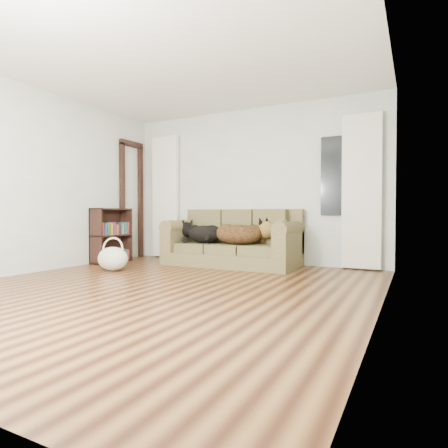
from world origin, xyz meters
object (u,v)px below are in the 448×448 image
at_px(sofa, 231,237).
at_px(dog_black_lab, 202,235).
at_px(bookshelf, 112,233).
at_px(dog_shepherd, 242,235).
at_px(tote_bag, 113,260).

height_order(sofa, dog_black_lab, sofa).
relative_size(dog_black_lab, bookshelf, 0.76).
distance_m(sofa, dog_black_lab, 0.50).
distance_m(dog_shepherd, tote_bag, 1.96).
height_order(dog_shepherd, tote_bag, dog_shepherd).
bearing_deg(bookshelf, dog_black_lab, 17.05).
xyz_separation_m(tote_bag, bookshelf, (-0.70, 0.71, 0.34)).
bearing_deg(tote_bag, dog_black_lab, 57.18).
xyz_separation_m(dog_black_lab, tote_bag, (-0.79, -1.22, -0.32)).
bearing_deg(dog_shepherd, tote_bag, 38.39).
height_order(tote_bag, bookshelf, bookshelf).
xyz_separation_m(sofa, dog_black_lab, (-0.50, -0.05, 0.03)).
bearing_deg(sofa, bookshelf, -164.13).
relative_size(sofa, tote_bag, 4.45).
relative_size(sofa, bookshelf, 2.29).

